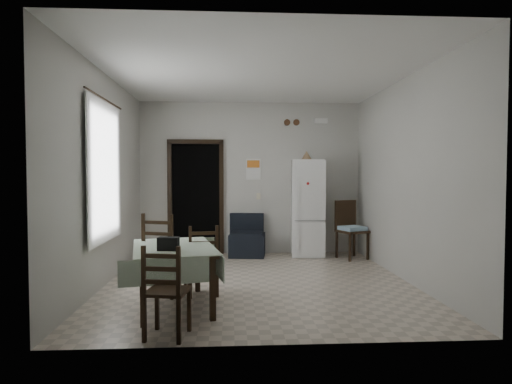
{
  "coord_description": "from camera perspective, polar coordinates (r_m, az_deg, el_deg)",
  "views": [
    {
      "loc": [
        -0.38,
        -5.96,
        1.5
      ],
      "look_at": [
        0.0,
        0.5,
        1.25
      ],
      "focal_mm": 30.0,
      "sensor_mm": 36.0,
      "label": 1
    }
  ],
  "objects": [
    {
      "name": "ground",
      "position": [
        6.16,
        0.28,
        -11.89
      ],
      "size": [
        4.5,
        4.5,
        0.0
      ],
      "primitive_type": "plane",
      "color": "#C0B19D",
      "rests_on": "ground"
    },
    {
      "name": "ceiling",
      "position": [
        6.13,
        0.28,
        15.4
      ],
      "size": [
        4.2,
        4.5,
        0.02
      ],
      "primitive_type": null,
      "color": "white",
      "rests_on": "ground"
    },
    {
      "name": "wall_back",
      "position": [
        8.22,
        -0.71,
        1.87
      ],
      "size": [
        4.2,
        0.02,
        2.9
      ],
      "primitive_type": null,
      "color": "beige",
      "rests_on": "ground"
    },
    {
      "name": "wall_front",
      "position": [
        3.73,
        2.47,
        1.41
      ],
      "size": [
        4.2,
        0.02,
        2.9
      ],
      "primitive_type": null,
      "color": "beige",
      "rests_on": "ground"
    },
    {
      "name": "wall_left",
      "position": [
        6.2,
        -19.47,
        1.62
      ],
      "size": [
        0.02,
        4.5,
        2.9
      ],
      "primitive_type": null,
      "color": "beige",
      "rests_on": "ground"
    },
    {
      "name": "wall_right",
      "position": [
        6.46,
        19.23,
        1.64
      ],
      "size": [
        0.02,
        4.5,
        2.9
      ],
      "primitive_type": null,
      "color": "beige",
      "rests_on": "ground"
    },
    {
      "name": "doorway",
      "position": [
        8.45,
        -7.9,
        -0.78
      ],
      "size": [
        1.06,
        0.52,
        2.22
      ],
      "color": "black",
      "rests_on": "ground"
    },
    {
      "name": "window_recess",
      "position": [
        6.03,
        -20.47,
        2.54
      ],
      "size": [
        0.1,
        1.2,
        1.6
      ],
      "primitive_type": "cube",
      "color": "silver",
      "rests_on": "ground"
    },
    {
      "name": "curtain",
      "position": [
        6.0,
        -19.46,
        2.56
      ],
      "size": [
        0.02,
        1.45,
        1.85
      ],
      "primitive_type": "cube",
      "color": "white",
      "rests_on": "ground"
    },
    {
      "name": "curtain_rod",
      "position": [
        6.07,
        -19.49,
        11.56
      ],
      "size": [
        0.02,
        1.6,
        0.02
      ],
      "primitive_type": "cylinder",
      "rotation": [
        1.57,
        0.0,
        0.0
      ],
      "color": "black",
      "rests_on": "ground"
    },
    {
      "name": "calendar",
      "position": [
        8.21,
        -0.36,
        3.06
      ],
      "size": [
        0.28,
        0.02,
        0.4
      ],
      "primitive_type": "cube",
      "color": "white",
      "rests_on": "ground"
    },
    {
      "name": "calendar_image",
      "position": [
        8.21,
        -0.36,
        3.76
      ],
      "size": [
        0.24,
        0.01,
        0.14
      ],
      "primitive_type": "cube",
      "color": "orange",
      "rests_on": "ground"
    },
    {
      "name": "light_switch",
      "position": [
        8.23,
        0.34,
        -0.57
      ],
      "size": [
        0.08,
        0.02,
        0.12
      ],
      "primitive_type": "cube",
      "color": "beige",
      "rests_on": "ground"
    },
    {
      "name": "vent_left",
      "position": [
        8.33,
        4.17,
        9.25
      ],
      "size": [
        0.12,
        0.03,
        0.12
      ],
      "primitive_type": "cylinder",
      "rotation": [
        1.57,
        0.0,
        0.0
      ],
      "color": "#523420",
      "rests_on": "ground"
    },
    {
      "name": "vent_right",
      "position": [
        8.35,
        5.41,
        9.22
      ],
      "size": [
        0.12,
        0.03,
        0.12
      ],
      "primitive_type": "cylinder",
      "rotation": [
        1.57,
        0.0,
        0.0
      ],
      "color": "#523420",
      "rests_on": "ground"
    },
    {
      "name": "emergency_light",
      "position": [
        8.42,
        8.64,
        9.36
      ],
      "size": [
        0.25,
        0.07,
        0.09
      ],
      "primitive_type": "cube",
      "color": "white",
      "rests_on": "ground"
    },
    {
      "name": "fridge",
      "position": [
        8.04,
        6.86,
        -2.11
      ],
      "size": [
        0.65,
        0.65,
        1.79
      ],
      "primitive_type": null,
      "rotation": [
        0.0,
        0.0,
        -0.12
      ],
      "color": "white",
      "rests_on": "ground"
    },
    {
      "name": "tan_cone",
      "position": [
        8.05,
        6.75,
        4.87
      ],
      "size": [
        0.23,
        0.23,
        0.17
      ],
      "primitive_type": "cone",
      "rotation": [
        0.0,
        0.0,
        -0.13
      ],
      "color": "tan",
      "rests_on": "fridge"
    },
    {
      "name": "navy_seat",
      "position": [
        7.97,
        -1.18,
        -5.78
      ],
      "size": [
        0.72,
        0.7,
        0.78
      ],
      "primitive_type": null,
      "rotation": [
        0.0,
        0.0,
        -0.13
      ],
      "color": "black",
      "rests_on": "ground"
    },
    {
      "name": "corner_chair",
      "position": [
        7.89,
        12.71,
        -4.95
      ],
      "size": [
        0.59,
        0.59,
        1.05
      ],
      "primitive_type": null,
      "rotation": [
        0.0,
        0.0,
        0.38
      ],
      "color": "black",
      "rests_on": "ground"
    },
    {
      "name": "dining_table",
      "position": [
        5.05,
        -10.89,
        -11.02
      ],
      "size": [
        1.14,
        1.5,
        0.7
      ],
      "primitive_type": null,
      "rotation": [
        0.0,
        0.0,
        0.21
      ],
      "color": "#96A78F",
      "rests_on": "ground"
    },
    {
      "name": "black_bag",
      "position": [
        4.73,
        -11.61,
        -6.77
      ],
      "size": [
        0.23,
        0.15,
        0.14
      ],
      "primitive_type": "cube",
      "rotation": [
        0.0,
        0.0,
        -0.1
      ],
      "color": "black",
      "rests_on": "dining_table"
    },
    {
      "name": "dining_chair_far_left",
      "position": [
        5.56,
        -12.05,
        -8.02
      ],
      "size": [
        0.57,
        0.57,
        1.04
      ],
      "primitive_type": null,
      "rotation": [
        0.0,
        0.0,
        2.81
      ],
      "color": "black",
      "rests_on": "ground"
    },
    {
      "name": "dining_chair_far_right",
      "position": [
        5.49,
        -7.13,
        -8.91
      ],
      "size": [
        0.43,
        0.43,
        0.89
      ],
      "primitive_type": null,
      "rotation": [
        0.0,
        0.0,
        3.3
      ],
      "color": "black",
      "rests_on": "ground"
    },
    {
      "name": "dining_chair_near_head",
      "position": [
        4.15,
        -11.75,
        -12.68
      ],
      "size": [
        0.44,
        0.44,
        0.88
      ],
      "primitive_type": null,
      "rotation": [
        0.0,
        0.0,
        2.95
      ],
      "color": "black",
      "rests_on": "ground"
    }
  ]
}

